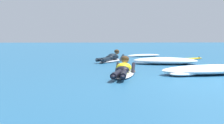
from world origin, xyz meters
TOP-DOWN VIEW (x-y plane):
  - ground_plane at (0.00, 10.00)m, footprint 120.00×120.00m
  - surfer_near at (-1.97, 1.61)m, footprint 0.95×2.64m
  - surfer_far at (-1.86, 6.68)m, footprint 1.58×2.55m
  - drifting_surfboard at (1.80, 7.80)m, footprint 1.92×1.53m
  - whitewater_front at (0.03, 5.18)m, footprint 2.60×1.72m
  - whitewater_mid_right at (0.51, 1.89)m, footprint 3.25×1.91m
  - whitewater_back at (0.13, 10.16)m, footprint 2.01×1.16m

SIDE VIEW (x-z plane):
  - ground_plane at x=0.00m, z-range 0.00..0.00m
  - drifting_surfboard at x=1.80m, z-range -0.05..0.11m
  - whitewater_back at x=0.13m, z-range 0.00..0.13m
  - whitewater_mid_right at x=0.51m, z-range -0.01..0.24m
  - whitewater_front at x=0.03m, z-range -0.01..0.25m
  - surfer_far at x=-1.86m, z-range -0.13..0.40m
  - surfer_near at x=-1.97m, z-range -0.14..0.41m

